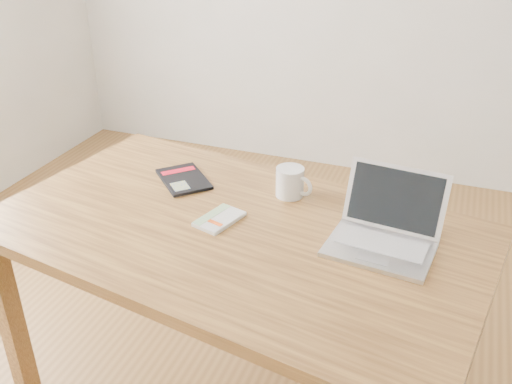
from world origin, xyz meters
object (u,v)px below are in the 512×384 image
(black_guidebook, at_px, (184,179))
(laptop, at_px, (385,230))
(white_guidebook, at_px, (219,219))
(desk, at_px, (235,250))
(coffee_mug, at_px, (291,182))

(black_guidebook, relative_size, laptop, 0.79)
(white_guidebook, relative_size, black_guidebook, 0.69)
(desk, xyz_separation_m, coffee_mug, (0.10, 0.25, 0.14))
(laptop, distance_m, coffee_mug, 0.39)
(desk, bearing_deg, coffee_mug, 77.27)
(desk, xyz_separation_m, black_guidebook, (-0.29, 0.23, 0.10))
(desk, distance_m, coffee_mug, 0.31)
(white_guidebook, height_order, black_guidebook, white_guidebook)
(laptop, height_order, coffee_mug, laptop)
(desk, height_order, coffee_mug, coffee_mug)
(desk, xyz_separation_m, white_guidebook, (-0.06, 0.01, 0.10))
(laptop, relative_size, coffee_mug, 2.43)
(black_guidebook, distance_m, coffee_mug, 0.40)
(white_guidebook, relative_size, laptop, 0.54)
(black_guidebook, xyz_separation_m, coffee_mug, (0.39, 0.03, 0.05))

